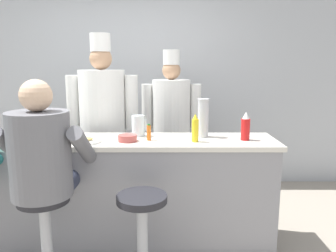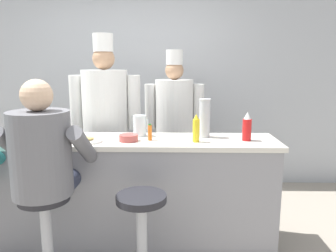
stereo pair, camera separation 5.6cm
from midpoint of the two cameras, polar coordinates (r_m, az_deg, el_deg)
wall_back at (r=4.35m, az=-6.77°, el=7.54°), size 10.00×0.06×2.70m
diner_counter at (r=2.97m, az=-10.13°, el=-11.24°), size 2.83×0.56×0.95m
ketchup_bottle_red at (r=2.80m, az=12.98°, el=-0.18°), size 0.07×0.07×0.24m
mustard_bottle_yellow at (r=2.68m, az=4.35°, el=-0.47°), size 0.06×0.06×0.23m
hot_sauce_bottle_orange at (r=2.74m, az=-3.75°, el=-1.14°), size 0.03×0.03×0.14m
water_pitcher_clear at (r=2.91m, az=-5.56°, el=0.05°), size 0.13×0.12×0.18m
breakfast_plate at (r=2.75m, az=-14.42°, el=-2.51°), size 0.24×0.24×0.05m
cereal_bowl at (r=2.73m, az=-7.47°, el=-2.09°), size 0.16×0.16×0.05m
coffee_mug_tan at (r=2.96m, az=-18.71°, el=-1.15°), size 0.14×0.09×0.10m
coffee_mug_white at (r=3.00m, az=-26.73°, el=-1.73°), size 0.14×0.09×0.08m
cup_stack_steel at (r=2.86m, az=5.77°, el=1.43°), size 0.10×0.10×0.34m
diner_seated_grey at (r=2.45m, az=-21.42°, el=-5.50°), size 0.63×0.62×1.48m
empty_stool_round at (r=2.43m, az=-5.03°, el=-16.81°), size 0.36×0.36×0.68m
cook_in_whites_near at (r=3.48m, az=-11.53°, el=1.47°), size 0.74×0.47×1.88m
cook_in_whites_far at (r=3.79m, az=0.35°, el=1.21°), size 0.68×0.44×1.74m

